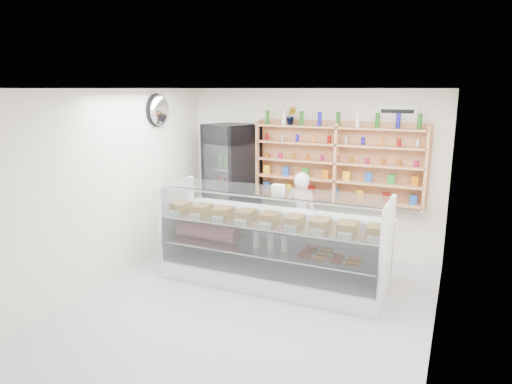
% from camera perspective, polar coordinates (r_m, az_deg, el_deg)
% --- Properties ---
extents(room, '(5.00, 5.00, 5.00)m').
position_cam_1_polar(room, '(5.71, -0.82, -1.36)').
color(room, '#B4B3B8').
rests_on(room, ground).
extents(display_counter, '(3.25, 0.97, 1.41)m').
position_cam_1_polar(display_counter, '(6.69, 2.01, -8.39)').
color(display_counter, white).
rests_on(display_counter, floor).
extents(shop_worker, '(0.59, 0.42, 1.50)m').
position_cam_1_polar(shop_worker, '(7.50, 5.69, -3.12)').
color(shop_worker, silver).
rests_on(shop_worker, floor).
extents(drinks_cooler, '(1.00, 0.98, 2.19)m').
position_cam_1_polar(drinks_cooler, '(8.23, -3.03, 0.87)').
color(drinks_cooler, black).
rests_on(drinks_cooler, floor).
extents(wall_shelving, '(2.84, 0.28, 1.33)m').
position_cam_1_polar(wall_shelving, '(7.68, 10.03, 3.60)').
color(wall_shelving, tan).
rests_on(wall_shelving, back_wall).
extents(potted_plant, '(0.20, 0.17, 0.31)m').
position_cam_1_polar(potted_plant, '(7.83, 4.41, 9.49)').
color(potted_plant, '#1E6626').
rests_on(potted_plant, wall_shelving).
extents(security_mirror, '(0.15, 0.50, 0.50)m').
position_cam_1_polar(security_mirror, '(7.69, -11.95, 9.95)').
color(security_mirror, silver).
rests_on(security_mirror, left_wall).
extents(wall_sign, '(0.62, 0.03, 0.20)m').
position_cam_1_polar(wall_sign, '(7.55, 17.26, 9.61)').
color(wall_sign, white).
rests_on(wall_sign, back_wall).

